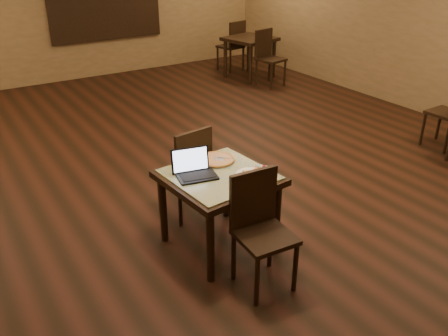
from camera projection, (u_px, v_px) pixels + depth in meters
ground at (213, 163)px, 6.23m from camera, size 10.00×10.00×0.00m
wall_back at (80, 2)px, 9.34m from camera, size 8.00×0.02×3.00m
wall_right at (427, 19)px, 7.51m from camera, size 0.02×10.00×3.00m
tiled_table at (219, 184)px, 4.30m from camera, size 0.99×0.99×0.76m
chair_main_near at (260, 223)px, 3.88m from camera, size 0.46×0.46×1.00m
chair_main_far at (188, 168)px, 4.81m from camera, size 0.49×0.49×1.00m
laptop at (194, 169)px, 4.21m from camera, size 0.39×0.34×0.24m
plate at (251, 175)px, 4.22m from camera, size 0.27×0.27×0.01m
pizza_slice at (251, 173)px, 4.22m from camera, size 0.23×0.23×0.02m
pizza_pan at (216, 161)px, 4.49m from camera, size 0.33×0.33×0.01m
pizza_whole at (216, 159)px, 4.49m from camera, size 0.35×0.35×0.02m
spatula at (219, 159)px, 4.48m from camera, size 0.23×0.20×0.01m
napkin_roll at (264, 167)px, 4.34m from camera, size 0.13×0.15×0.04m
other_table_a at (250, 44)px, 9.68m from camera, size 1.04×1.04×0.83m
other_table_a_chair_near at (268, 54)px, 9.23m from camera, size 0.55×0.55×1.07m
other_table_a_chair_far at (234, 43)px, 10.19m from camera, size 0.55×0.55×1.07m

